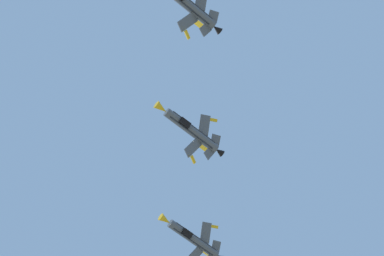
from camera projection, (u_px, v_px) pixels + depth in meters
fighter_jet_left_wing at (185, 3)px, 110.59m from camera, size 8.74×15.33×7.29m
fighter_jet_right_wing at (190, 130)px, 120.38m from camera, size 8.45×15.33×7.87m
fighter_jet_left_outer at (192, 239)px, 128.94m from camera, size 8.61×15.33×7.57m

